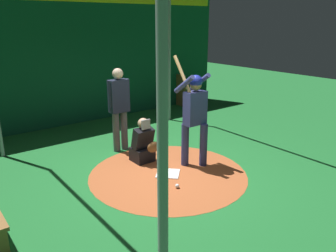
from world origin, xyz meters
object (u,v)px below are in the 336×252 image
(batter, at_px, (195,112))
(bat_rack, at_px, (180,91))
(umpire, at_px, (119,105))
(catcher, at_px, (143,145))
(baseball_0, at_px, (177,186))
(home_plate, at_px, (168,173))

(batter, bearing_deg, bat_rack, 143.58)
(umpire, bearing_deg, bat_rack, 123.13)
(batter, relative_size, catcher, 2.31)
(catcher, bearing_deg, umpire, -177.00)
(batter, distance_m, baseball_0, 1.49)
(batter, height_order, umpire, batter)
(umpire, relative_size, bat_rack, 1.73)
(batter, relative_size, bat_rack, 2.04)
(catcher, distance_m, umpire, 1.08)
(home_plate, bearing_deg, bat_rack, 138.12)
(catcher, xyz_separation_m, baseball_0, (1.32, -0.19, -0.32))
(bat_rack, distance_m, baseball_0, 5.99)
(bat_rack, xyz_separation_m, baseball_0, (4.58, -3.84, -0.45))
(umpire, height_order, baseball_0, umpire)
(baseball_0, bearing_deg, home_plate, 158.04)
(batter, height_order, baseball_0, batter)
(umpire, bearing_deg, home_plate, 2.62)
(home_plate, height_order, catcher, catcher)
(bat_rack, bearing_deg, batter, -36.42)
(catcher, distance_m, baseball_0, 1.37)
(home_plate, distance_m, bat_rack, 5.44)
(bat_rack, bearing_deg, catcher, -48.24)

